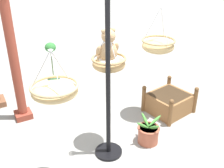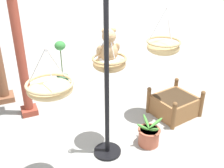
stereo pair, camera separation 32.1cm
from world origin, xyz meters
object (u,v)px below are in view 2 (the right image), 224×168
Objects in this scene: wooden_planter_box at (174,105)px; display_pole_central at (107,112)px; hanging_basket_with_teddy at (109,63)px; potted_plant_bushy_green at (62,65)px; greenhouse_pillar_left at (19,44)px; teddy_bear at (109,48)px; hanging_basket_right_low at (163,47)px; hanging_basket_left_high at (50,88)px; potted_plant_conical_shrub at (149,135)px.

display_pole_central is at bearing -162.73° from wooden_planter_box.
hanging_basket_with_teddy is 2.72m from potted_plant_bushy_green.
display_pole_central reaches higher than potted_plant_bushy_green.
greenhouse_pillar_left is 1.74m from potted_plant_bushy_green.
hanging_basket_right_low reaches higher than teddy_bear.
potted_plant_bushy_green reaches higher than wooden_planter_box.
hanging_basket_right_low is 0.27× the size of greenhouse_pillar_left.
hanging_basket_right_low reaches higher than hanging_basket_left_high.
hanging_basket_with_teddy is 1.22m from hanging_basket_right_low.
hanging_basket_right_low is 0.85× the size of wooden_planter_box.
teddy_bear is 0.65× the size of hanging_basket_right_low.
hanging_basket_right_low is (2.16, 0.81, -0.03)m from hanging_basket_left_high.
potted_plant_conical_shrub is (0.72, -2.87, -0.31)m from potted_plant_bushy_green.
potted_plant_bushy_green is 2.06× the size of potted_plant_conical_shrub.
hanging_basket_with_teddy is 0.60× the size of wooden_planter_box.
hanging_basket_right_low is at bearing 15.86° from hanging_basket_with_teddy.
potted_plant_conical_shrub is (-0.60, -0.66, -1.26)m from hanging_basket_right_low.
hanging_basket_right_low reaches higher than potted_plant_conical_shrub.
greenhouse_pillar_left is 5.79× the size of potted_plant_conical_shrub.
teddy_bear is 1.02× the size of potted_plant_conical_shrub.
hanging_basket_with_teddy is 1.97m from wooden_planter_box.
hanging_basket_right_low is 0.75× the size of potted_plant_bushy_green.
teddy_bear is 1.85m from greenhouse_pillar_left.
display_pole_central is at bearing -120.96° from hanging_basket_with_teddy.
wooden_planter_box is 1.83× the size of potted_plant_conical_shrub.
teddy_bear is at bearing -165.25° from hanging_basket_right_low.
hanging_basket_left_high is at bearing -163.50° from wooden_planter_box.
potted_plant_conical_shrub is (1.56, 0.14, -1.29)m from hanging_basket_left_high.
hanging_basket_right_low is at bearing -26.41° from greenhouse_pillar_left.
display_pole_central is 0.95m from teddy_bear.
hanging_basket_left_high reaches higher than hanging_basket_with_teddy.
display_pole_central is 3.10× the size of hanging_basket_right_low.
potted_plant_conical_shrub is (0.57, -0.33, -1.27)m from hanging_basket_with_teddy.
greenhouse_pillar_left is at bearing 119.42° from display_pole_central.
hanging_basket_right_low is at bearing 168.91° from wooden_planter_box.
greenhouse_pillar_left is (-1.12, 1.47, -0.00)m from hanging_basket_with_teddy.
hanging_basket_with_teddy is 1.44m from potted_plant_conical_shrub.
greenhouse_pillar_left is (-2.30, 1.14, 0.01)m from hanging_basket_right_low.
teddy_bear is 0.56× the size of wooden_planter_box.
display_pole_central is at bearing 14.97° from hanging_basket_left_high.
hanging_basket_with_teddy is 0.19× the size of greenhouse_pillar_left.
hanging_basket_left_high reaches higher than wooden_planter_box.
wooden_planter_box is at bearing 17.27° from display_pole_central.
hanging_basket_with_teddy is 1.10m from hanging_basket_left_high.
teddy_bear is 0.87× the size of hanging_basket_left_high.
greenhouse_pillar_left is 2.78m from potted_plant_conical_shrub.
hanging_basket_right_low reaches higher than wooden_planter_box.
wooden_planter_box is at bearing -24.60° from greenhouse_pillar_left.
teddy_bear is at bearing 26.75° from hanging_basket_left_high.
greenhouse_pillar_left is at bearing 127.75° from teddy_bear.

